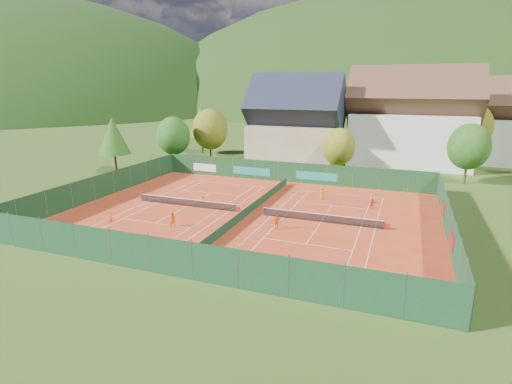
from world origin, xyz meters
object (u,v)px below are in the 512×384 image
object	(u,v)px
hotel_block_b	(493,126)
player_right_near	(277,222)
hotel_block_a	(410,123)
player_right_far_b	(372,203)
player_left_far	(203,200)
player_right_far_a	(322,193)
player_left_near	(111,218)
chalet	(296,127)
player_left_mid	(173,220)
ball_hopper	(351,277)

from	to	relation	value
hotel_block_b	player_right_near	distance (m)	54.52
hotel_block_a	hotel_block_b	xyz separation A→B (m)	(14.00, 8.00, -0.76)
player_right_far_b	player_right_near	bearing A→B (deg)	44.31
hotel_block_b	player_left_far	size ratio (longest dim) A/B	13.79
hotel_block_b	player_right_far_a	distance (m)	42.96
player_right_far_b	player_left_near	bearing A→B (deg)	23.48
player_right_far_a	player_right_far_b	distance (m)	6.49
player_right_far_a	player_right_far_b	xyz separation A→B (m)	(6.24, -1.79, -0.16)
player_left_near	player_right_far_a	size ratio (longest dim) A/B	0.79
chalet	player_right_near	bearing A→B (deg)	-77.73
chalet	player_left_mid	world-z (taller)	chalet
player_left_far	chalet	bearing A→B (deg)	-67.31
hotel_block_a	ball_hopper	world-z (taller)	hotel_block_a
player_left_far	player_right_far_a	xyz separation A→B (m)	(12.67, 7.62, 0.15)
hotel_block_a	player_right_near	size ratio (longest dim) A/B	14.07
player_left_mid	player_right_far_a	xyz separation A→B (m)	(11.93, 15.44, -0.01)
hotel_block_b	player_left_mid	xyz separation A→B (m)	(-35.62, -50.80, -5.83)
hotel_block_a	player_right_far_b	bearing A→B (deg)	-96.75
player_left_near	player_left_mid	distance (m)	6.64
hotel_block_a	player_left_mid	xyz separation A→B (m)	(-21.62, -42.80, -6.59)
player_left_near	hotel_block_a	bearing A→B (deg)	57.33
chalet	player_right_far_b	world-z (taller)	chalet
player_left_mid	player_left_far	xyz separation A→B (m)	(-0.74, 7.82, -0.16)
player_left_mid	player_right_far_b	size ratio (longest dim) A/B	1.28
player_left_far	player_right_near	bearing A→B (deg)	-174.70
hotel_block_b	player_left_mid	bearing A→B (deg)	-125.04
hotel_block_a	player_left_far	distance (m)	42.06
ball_hopper	player_right_far_b	size ratio (longest dim) A/B	0.65
hotel_block_b	ball_hopper	world-z (taller)	hotel_block_b
hotel_block_b	player_left_far	bearing A→B (deg)	-130.23
hotel_block_a	player_left_far	size ratio (longest dim) A/B	17.24
ball_hopper	player_right_far_b	world-z (taller)	player_right_far_b
hotel_block_b	player_right_far_b	world-z (taller)	hotel_block_b
hotel_block_b	player_right_near	world-z (taller)	hotel_block_b
chalet	player_right_far_b	bearing A→B (deg)	-56.11
player_left_far	player_right_near	world-z (taller)	player_right_near
player_left_mid	ball_hopper	bearing A→B (deg)	-23.28
hotel_block_a	ball_hopper	size ratio (longest dim) A/B	27.00
chalet	hotel_block_b	xyz separation A→B (m)	(33.00, 14.00, -0.01)
chalet	player_left_near	world-z (taller)	chalet
chalet	player_left_near	size ratio (longest dim) A/B	13.06
player_right_far_b	ball_hopper	bearing A→B (deg)	82.74
ball_hopper	player_left_near	world-z (taller)	player_left_near
ball_hopper	hotel_block_a	bearing A→B (deg)	86.20
player_left_near	player_right_near	world-z (taller)	player_right_near
player_right_near	player_right_far_b	distance (m)	13.41
player_left_far	player_right_far_b	bearing A→B (deg)	-133.55
hotel_block_b	player_right_far_b	bearing A→B (deg)	-115.16
chalet	player_right_near	xyz separation A→B (m)	(7.34, -33.75, -5.86)
chalet	hotel_block_b	size ratio (longest dim) A/B	0.94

